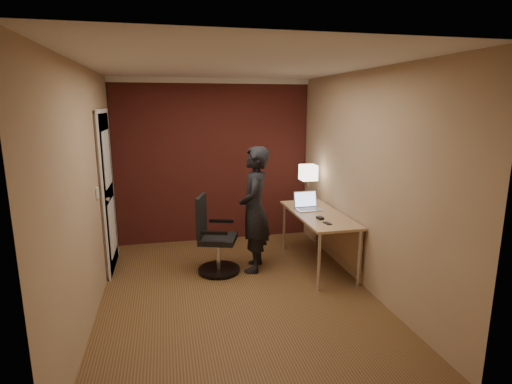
{
  "coord_description": "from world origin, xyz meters",
  "views": [
    {
      "loc": [
        -0.72,
        -4.17,
        2.11
      ],
      "look_at": [
        0.35,
        0.55,
        1.05
      ],
      "focal_mm": 28.0,
      "sensor_mm": 36.0,
      "label": 1
    }
  ],
  "objects_px": {
    "desk_lamp": "(308,173)",
    "phone": "(327,223)",
    "mouse": "(320,218)",
    "office_chair": "(213,240)",
    "laptop": "(307,204)",
    "person": "(254,210)",
    "desk": "(323,222)"
  },
  "relations": [
    {
      "from": "desk",
      "to": "laptop",
      "type": "distance_m",
      "value": 0.34
    },
    {
      "from": "desk",
      "to": "person",
      "type": "height_order",
      "value": "person"
    },
    {
      "from": "mouse",
      "to": "phone",
      "type": "distance_m",
      "value": 0.2
    },
    {
      "from": "desk_lamp",
      "to": "office_chair",
      "type": "height_order",
      "value": "desk_lamp"
    },
    {
      "from": "mouse",
      "to": "office_chair",
      "type": "xyz_separation_m",
      "value": [
        -1.28,
        0.37,
        -0.31
      ]
    },
    {
      "from": "desk",
      "to": "mouse",
      "type": "height_order",
      "value": "mouse"
    },
    {
      "from": "phone",
      "to": "desk_lamp",
      "type": "bearing_deg",
      "value": 70.53
    },
    {
      "from": "laptop",
      "to": "mouse",
      "type": "height_order",
      "value": "laptop"
    },
    {
      "from": "office_chair",
      "to": "desk_lamp",
      "type": "bearing_deg",
      "value": 20.84
    },
    {
      "from": "phone",
      "to": "person",
      "type": "bearing_deg",
      "value": 132.7
    },
    {
      "from": "desk_lamp",
      "to": "mouse",
      "type": "height_order",
      "value": "desk_lamp"
    },
    {
      "from": "laptop",
      "to": "desk_lamp",
      "type": "bearing_deg",
      "value": 68.84
    },
    {
      "from": "phone",
      "to": "office_chair",
      "type": "height_order",
      "value": "office_chair"
    },
    {
      "from": "phone",
      "to": "office_chair",
      "type": "distance_m",
      "value": 1.45
    },
    {
      "from": "desk",
      "to": "phone",
      "type": "distance_m",
      "value": 0.51
    },
    {
      "from": "desk",
      "to": "mouse",
      "type": "distance_m",
      "value": 0.34
    },
    {
      "from": "desk_lamp",
      "to": "office_chair",
      "type": "relative_size",
      "value": 0.54
    },
    {
      "from": "laptop",
      "to": "phone",
      "type": "relative_size",
      "value": 2.99
    },
    {
      "from": "laptop",
      "to": "office_chair",
      "type": "relative_size",
      "value": 0.35
    },
    {
      "from": "mouse",
      "to": "phone",
      "type": "height_order",
      "value": "mouse"
    },
    {
      "from": "mouse",
      "to": "laptop",
      "type": "bearing_deg",
      "value": 79.92
    },
    {
      "from": "office_chair",
      "to": "desk",
      "type": "bearing_deg",
      "value": -4.13
    },
    {
      "from": "office_chair",
      "to": "phone",
      "type": "bearing_deg",
      "value": -23.89
    },
    {
      "from": "person",
      "to": "office_chair",
      "type": "bearing_deg",
      "value": -73.77
    },
    {
      "from": "mouse",
      "to": "phone",
      "type": "relative_size",
      "value": 0.87
    },
    {
      "from": "desk",
      "to": "office_chair",
      "type": "xyz_separation_m",
      "value": [
        -1.44,
        0.1,
        -0.17
      ]
    },
    {
      "from": "desk",
      "to": "desk_lamp",
      "type": "xyz_separation_m",
      "value": [
        0.02,
        0.66,
        0.55
      ]
    },
    {
      "from": "desk_lamp",
      "to": "laptop",
      "type": "relative_size",
      "value": 1.56
    },
    {
      "from": "mouse",
      "to": "phone",
      "type": "xyz_separation_m",
      "value": [
        0.02,
        -0.2,
        -0.01
      ]
    },
    {
      "from": "desk_lamp",
      "to": "phone",
      "type": "distance_m",
      "value": 1.21
    },
    {
      "from": "desk",
      "to": "phone",
      "type": "height_order",
      "value": "phone"
    },
    {
      "from": "desk_lamp",
      "to": "phone",
      "type": "bearing_deg",
      "value": -98.07
    }
  ]
}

